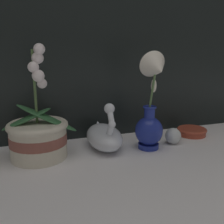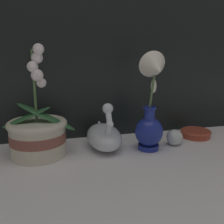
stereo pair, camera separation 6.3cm
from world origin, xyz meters
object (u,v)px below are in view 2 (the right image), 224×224
object	(u,v)px
blue_vase	(151,112)
glass_sphere	(175,137)
amber_dish	(196,133)
swan_figurine	(104,135)
orchid_potted_plant	(38,133)

from	to	relation	value
blue_vase	glass_sphere	bearing A→B (deg)	13.89
glass_sphere	amber_dish	size ratio (longest dim) A/B	0.50
swan_figurine	amber_dish	bearing A→B (deg)	3.47
swan_figurine	glass_sphere	bearing A→B (deg)	-8.59
glass_sphere	amber_dish	bearing A→B (deg)	26.23
swan_figurine	glass_sphere	size ratio (longest dim) A/B	3.66
orchid_potted_plant	amber_dish	size ratio (longest dim) A/B	3.03
blue_vase	glass_sphere	world-z (taller)	blue_vase
amber_dish	glass_sphere	bearing A→B (deg)	-153.77
swan_figurine	amber_dish	world-z (taller)	swan_figurine
swan_figurine	glass_sphere	world-z (taller)	swan_figurine
orchid_potted_plant	amber_dish	xyz separation A→B (m)	(0.59, 0.03, -0.06)
orchid_potted_plant	blue_vase	xyz separation A→B (m)	(0.36, -0.05, 0.06)
orchid_potted_plant	swan_figurine	bearing A→B (deg)	3.17
orchid_potted_plant	blue_vase	size ratio (longest dim) A/B	1.07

